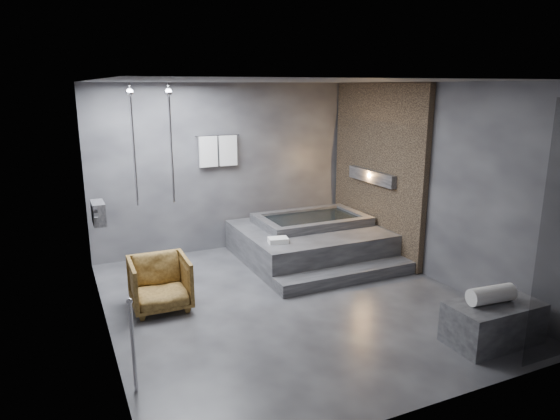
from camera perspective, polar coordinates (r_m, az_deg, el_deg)
name	(u,v)px	position (r m, az deg, el deg)	size (l,w,h in m)	color
room	(309,166)	(6.53, 3.37, 5.05)	(5.00, 5.04, 2.82)	#29292B
tub_deck	(309,242)	(8.22, 3.32, -3.69)	(2.20, 2.00, 0.50)	#2D2D2F
tub_step	(347,275)	(7.31, 7.66, -7.42)	(2.20, 0.36, 0.18)	#2D2D2F
concrete_bench	(493,322)	(6.06, 23.16, -11.73)	(1.02, 0.56, 0.46)	#2D2E30
driftwood_chair	(160,283)	(6.51, -13.56, -8.15)	(0.71, 0.73, 0.67)	#452E11
rolled_towel	(491,295)	(5.91, 23.00, -8.90)	(0.19, 0.19, 0.54)	white
deck_towel	(278,240)	(7.35, -0.22, -3.47)	(0.28, 0.21, 0.08)	white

